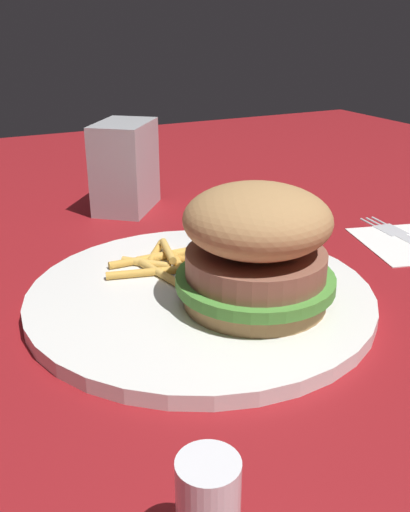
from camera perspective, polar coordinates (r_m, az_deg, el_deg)
ground_plane at (r=0.49m, az=-0.92°, el=-4.29°), size 1.60×1.60×0.00m
plate at (r=0.48m, az=0.00°, el=-3.96°), size 0.29×0.29×0.01m
sandwich at (r=0.44m, az=5.19°, el=0.92°), size 0.13×0.13×0.10m
fries_pile at (r=0.52m, az=-4.13°, el=-0.56°), size 0.11×0.10×0.01m
napkin_dispenser at (r=0.71m, az=-8.05°, el=8.91°), size 0.10×0.11×0.11m
salt_shaker at (r=0.27m, az=0.31°, el=-24.42°), size 0.03×0.03×0.06m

